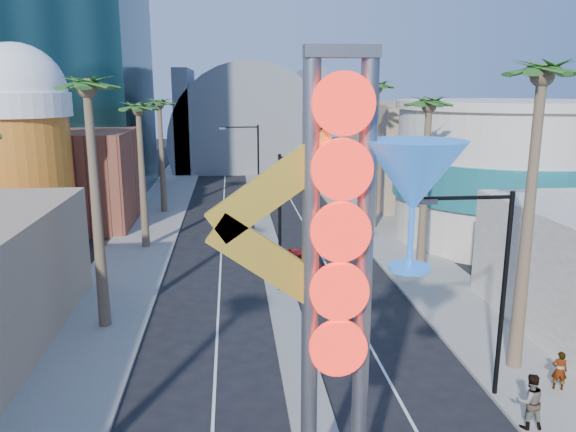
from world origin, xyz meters
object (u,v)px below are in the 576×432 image
object	(u,v)px
red_pickup	(302,264)
pedestrian_b	(530,401)
neon_sign	(369,258)
pedestrian_a	(559,370)

from	to	relation	value
red_pickup	pedestrian_b	bearing A→B (deg)	-67.10
neon_sign	pedestrian_b	world-z (taller)	neon_sign
pedestrian_a	pedestrian_b	world-z (taller)	pedestrian_b
red_pickup	pedestrian_a	distance (m)	16.87
pedestrian_a	pedestrian_b	xyz separation A→B (m)	(-2.45, -2.26, 0.20)
pedestrian_b	neon_sign	bearing A→B (deg)	26.23
neon_sign	red_pickup	xyz separation A→B (m)	(0.83, 19.85, -6.56)
neon_sign	pedestrian_a	size ratio (longest dim) A/B	7.99
red_pickup	neon_sign	bearing A→B (deg)	-87.84
pedestrian_a	neon_sign	bearing A→B (deg)	48.72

